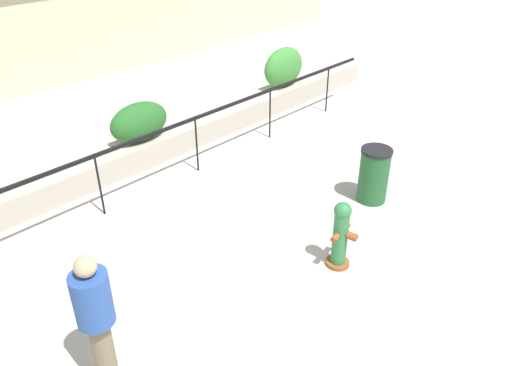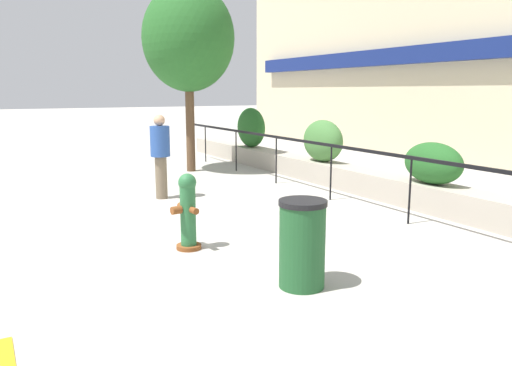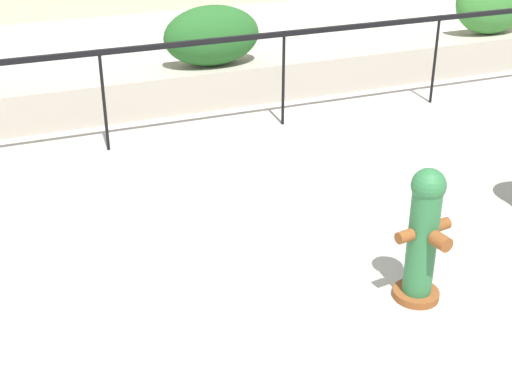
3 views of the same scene
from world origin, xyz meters
name	(u,v)px [view 3 (image 3 of 3)]	position (x,y,z in m)	size (l,w,h in m)	color
planter_wall_low	(89,99)	(0.00, 6.00, 0.25)	(18.00, 0.70, 0.50)	#ADA393
fence_railing_segment	(100,62)	(0.00, 4.90, 1.02)	(15.00, 0.05, 1.15)	black
hedge_bush_2	(212,36)	(1.62, 6.00, 0.89)	(1.27, 0.66, 0.77)	#235B23
hedge_bush_3	(494,0)	(6.03, 6.00, 1.00)	(1.30, 0.59, 1.00)	#387F33
fire_hydrant	(423,235)	(1.62, 1.17, 0.55)	(0.48, 0.45, 1.08)	brown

